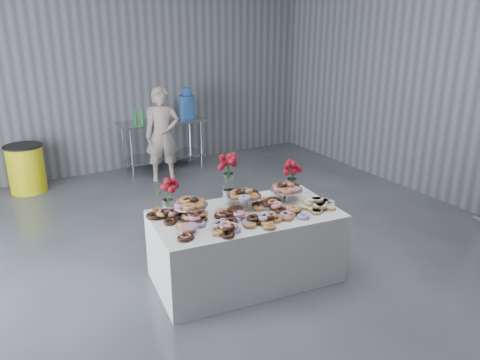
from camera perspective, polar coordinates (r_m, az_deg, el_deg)
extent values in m
plane|color=#383A40|center=(4.94, -1.57, -13.33)|extent=(9.00, 9.00, 0.00)
cube|color=slate|center=(8.42, -16.88, 14.14)|extent=(8.00, 0.04, 4.00)
cube|color=silver|center=(4.98, 0.72, -8.02)|extent=(2.00, 1.20, 0.75)
cube|color=silver|center=(8.46, -9.54, 7.02)|extent=(1.50, 0.60, 0.04)
cube|color=silver|center=(8.62, -9.31, 2.93)|extent=(1.40, 0.55, 0.03)
cylinder|color=silver|center=(8.14, -13.02, 3.02)|extent=(0.04, 0.04, 0.86)
cylinder|color=silver|center=(8.59, -4.71, 4.32)|extent=(0.04, 0.04, 0.86)
cylinder|color=silver|center=(8.61, -14.02, 3.83)|extent=(0.04, 0.04, 0.86)
cylinder|color=silver|center=(9.03, -6.08, 5.03)|extent=(0.04, 0.04, 0.86)
cylinder|color=silver|center=(4.75, -6.09, -3.78)|extent=(0.06, 0.06, 0.12)
cylinder|color=silver|center=(4.72, -6.11, -3.05)|extent=(0.36, 0.36, 0.01)
cylinder|color=silver|center=(4.94, 0.56, -2.69)|extent=(0.06, 0.06, 0.12)
cylinder|color=silver|center=(4.92, 0.56, -1.99)|extent=(0.36, 0.36, 0.01)
cylinder|color=silver|center=(5.15, 5.64, -1.84)|extent=(0.06, 0.06, 0.12)
cylinder|color=silver|center=(5.13, 5.67, -1.16)|extent=(0.36, 0.36, 0.01)
cylinder|color=white|center=(4.77, -8.76, -3.37)|extent=(0.11, 0.11, 0.18)
cylinder|color=#1E5919|center=(4.72, -8.84, -1.92)|extent=(0.04, 0.04, 0.18)
cylinder|color=white|center=(5.33, 6.29, -0.76)|extent=(0.11, 0.11, 0.18)
cylinder|color=#1E5919|center=(5.29, 6.34, 0.56)|extent=(0.04, 0.04, 0.18)
cylinder|color=silver|center=(5.07, -1.40, -1.92)|extent=(0.14, 0.14, 0.15)
cylinder|color=white|center=(5.01, -1.41, -0.17)|extent=(0.11, 0.11, 0.18)
cylinder|color=#1E5919|center=(4.97, -1.43, 1.24)|extent=(0.04, 0.04, 0.18)
cylinder|color=#4485EA|center=(8.60, -6.48, 8.87)|extent=(0.28, 0.28, 0.40)
sphere|color=#4485EA|center=(8.55, -6.54, 10.55)|extent=(0.20, 0.20, 0.20)
imported|color=#CC8C93|center=(7.92, -9.43, 5.48)|extent=(0.66, 0.53, 1.57)
cylinder|color=yellow|center=(8.12, -24.60, 1.20)|extent=(0.55, 0.55, 0.74)
cylinder|color=black|center=(8.02, -24.98, 3.77)|extent=(0.59, 0.59, 0.02)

